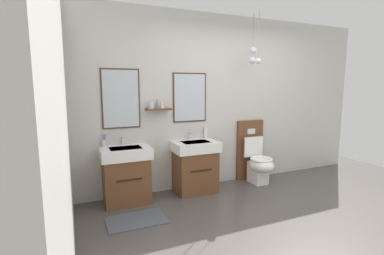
# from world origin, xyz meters

# --- Properties ---
(ground_plane) EXTENTS (6.28, 4.81, 0.10)m
(ground_plane) POSITION_xyz_m (0.00, 0.00, -0.05)
(ground_plane) COLOR #4C4744
(ground_plane) RESTS_ON ground
(wall_back) EXTENTS (5.08, 0.58, 2.65)m
(wall_back) POSITION_xyz_m (-0.02, 1.74, 1.33)
(wall_back) COLOR beige
(wall_back) RESTS_ON ground
(wall_left) EXTENTS (0.12, 3.61, 2.65)m
(wall_left) POSITION_xyz_m (-2.48, 0.00, 1.32)
(wall_left) COLOR beige
(wall_left) RESTS_ON ground
(bath_mat) EXTENTS (0.68, 0.44, 0.01)m
(bath_mat) POSITION_xyz_m (-1.75, 0.90, 0.01)
(bath_mat) COLOR #474C56
(bath_mat) RESTS_ON ground
(vanity_sink_left) EXTENTS (0.65, 0.48, 0.76)m
(vanity_sink_left) POSITION_xyz_m (-1.75, 1.49, 0.40)
(vanity_sink_left) COLOR brown
(vanity_sink_left) RESTS_ON ground
(tap_on_left_sink) EXTENTS (0.03, 0.13, 0.11)m
(tap_on_left_sink) POSITION_xyz_m (-1.75, 1.66, 0.83)
(tap_on_left_sink) COLOR silver
(tap_on_left_sink) RESTS_ON vanity_sink_left
(vanity_sink_right) EXTENTS (0.65, 0.48, 0.76)m
(vanity_sink_right) POSITION_xyz_m (-0.73, 1.49, 0.40)
(vanity_sink_right) COLOR brown
(vanity_sink_right) RESTS_ON ground
(tap_on_right_sink) EXTENTS (0.03, 0.13, 0.11)m
(tap_on_right_sink) POSITION_xyz_m (-0.73, 1.66, 0.83)
(tap_on_right_sink) COLOR silver
(tap_on_right_sink) RESTS_ON vanity_sink_right
(toilet) EXTENTS (0.48, 0.63, 1.00)m
(toilet) POSITION_xyz_m (0.35, 1.49, 0.38)
(toilet) COLOR brown
(toilet) RESTS_ON ground
(toothbrush_cup) EXTENTS (0.07, 0.07, 0.21)m
(toothbrush_cup) POSITION_xyz_m (-2.00, 1.65, 0.82)
(toothbrush_cup) COLOR silver
(toothbrush_cup) RESTS_ON vanity_sink_left
(soap_dispenser) EXTENTS (0.06, 0.06, 0.20)m
(soap_dispenser) POSITION_xyz_m (-0.48, 1.66, 0.85)
(soap_dispenser) COLOR white
(soap_dispenser) RESTS_ON vanity_sink_right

